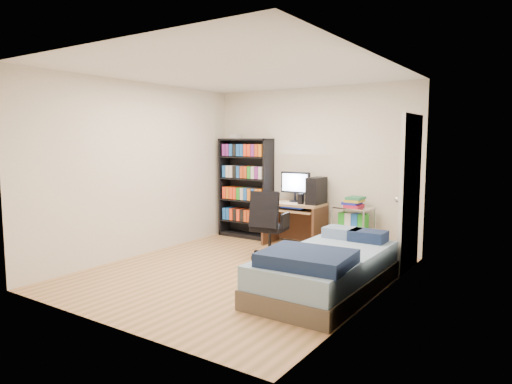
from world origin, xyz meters
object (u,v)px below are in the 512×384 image
Objects in this scene: office_chair at (268,237)px; bed at (326,270)px; computer_desk at (301,207)px; media_shelf at (246,187)px.

office_chair is 0.48× the size of bed.
office_chair is (-0.03, -0.92, -0.32)m from computer_desk.
computer_desk reaches higher than bed.
bed is at bearing -54.67° from computer_desk.
office_chair is at bearing -91.73° from computer_desk.
bed is at bearing -42.92° from office_chair.
bed is (1.27, -1.80, -0.38)m from computer_desk.
computer_desk is at bearing -5.22° from media_shelf.
office_chair is 1.57m from bed.
media_shelf is at bearing 128.54° from office_chair.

